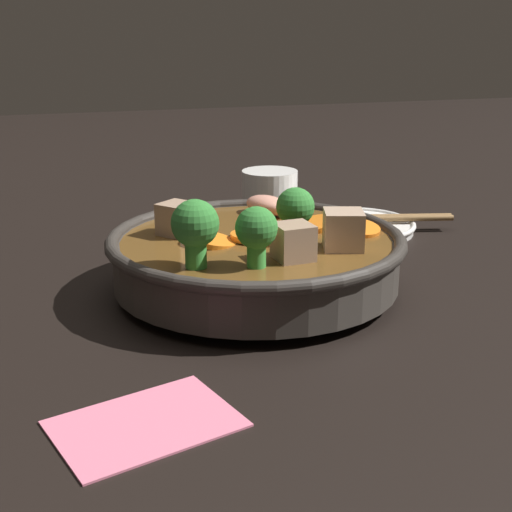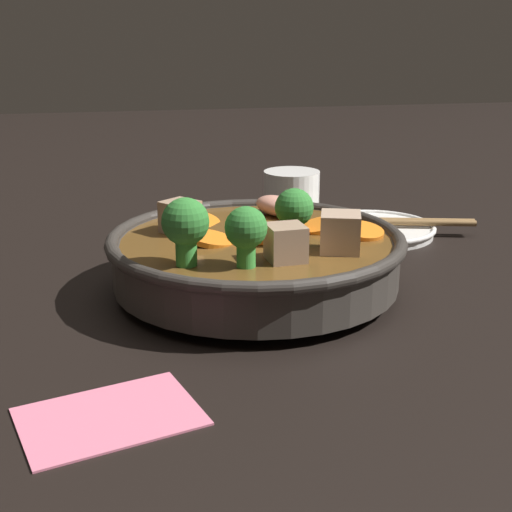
{
  "view_description": "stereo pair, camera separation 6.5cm",
  "coord_description": "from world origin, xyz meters",
  "px_view_note": "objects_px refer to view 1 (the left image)",
  "views": [
    {
      "loc": [
        -0.19,
        -0.59,
        0.24
      ],
      "look_at": [
        0.0,
        0.0,
        0.03
      ],
      "focal_mm": 50.0,
      "sensor_mm": 36.0,
      "label": 1
    },
    {
      "loc": [
        -0.13,
        -0.61,
        0.24
      ],
      "look_at": [
        0.0,
        0.0,
        0.03
      ],
      "focal_mm": 50.0,
      "sensor_mm": 36.0,
      "label": 2
    }
  ],
  "objects_px": {
    "tea_cup": "(270,194)",
    "side_saucer": "(356,226)",
    "stirfry_bowl": "(256,253)",
    "chopsticks_pair": "(356,218)"
  },
  "relations": [
    {
      "from": "stirfry_bowl",
      "to": "chopsticks_pair",
      "type": "distance_m",
      "value": 0.24
    },
    {
      "from": "stirfry_bowl",
      "to": "side_saucer",
      "type": "xyz_separation_m",
      "value": [
        0.18,
        0.16,
        -0.03
      ]
    },
    {
      "from": "chopsticks_pair",
      "to": "tea_cup",
      "type": "bearing_deg",
      "value": 131.1
    },
    {
      "from": "side_saucer",
      "to": "chopsticks_pair",
      "type": "xyz_separation_m",
      "value": [
        0.0,
        -0.0,
        0.01
      ]
    },
    {
      "from": "stirfry_bowl",
      "to": "tea_cup",
      "type": "bearing_deg",
      "value": 68.52
    },
    {
      "from": "side_saucer",
      "to": "tea_cup",
      "type": "relative_size",
      "value": 2.02
    },
    {
      "from": "tea_cup",
      "to": "chopsticks_pair",
      "type": "relative_size",
      "value": 0.31
    },
    {
      "from": "chopsticks_pair",
      "to": "stirfry_bowl",
      "type": "bearing_deg",
      "value": -138.11
    },
    {
      "from": "stirfry_bowl",
      "to": "side_saucer",
      "type": "bearing_deg",
      "value": 41.89
    },
    {
      "from": "tea_cup",
      "to": "side_saucer",
      "type": "bearing_deg",
      "value": -48.9
    }
  ]
}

